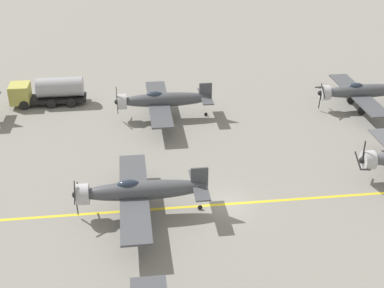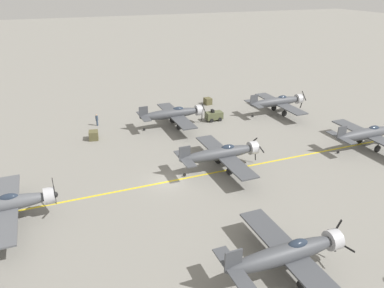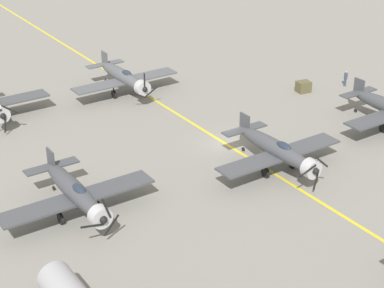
{
  "view_description": "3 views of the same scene",
  "coord_description": "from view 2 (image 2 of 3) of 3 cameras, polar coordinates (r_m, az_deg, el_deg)",
  "views": [
    {
      "loc": [
        -33.9,
        6.63,
        23.13
      ],
      "look_at": [
        5.08,
        1.75,
        2.76
      ],
      "focal_mm": 50.0,
      "sensor_mm": 36.0,
      "label": 1
    },
    {
      "loc": [
        33.93,
        -11.08,
        20.17
      ],
      "look_at": [
        -1.16,
        3.02,
        3.46
      ],
      "focal_mm": 35.0,
      "sensor_mm": 36.0,
      "label": 2
    },
    {
      "loc": [
        32.22,
        42.23,
        26.18
      ],
      "look_at": [
        6.31,
        3.59,
        3.27
      ],
      "focal_mm": 60.0,
      "sensor_mm": 36.0,
      "label": 3
    }
  ],
  "objects": [
    {
      "name": "airplane_mid_center",
      "position": [
        42.62,
        4.56,
        -1.46
      ],
      "size": [
        12.0,
        9.98,
        3.65
      ],
      "rotation": [
        0.0,
        0.0,
        0.2
      ],
      "color": "#46484D",
      "rests_on": "ground"
    },
    {
      "name": "airplane_far_center",
      "position": [
        53.07,
        25.31,
        1.45
      ],
      "size": [
        12.0,
        9.98,
        3.66
      ],
      "rotation": [
        0.0,
        0.0,
        0.14
      ],
      "color": "#484B50",
      "rests_on": "ground"
    },
    {
      "name": "tow_tractor",
      "position": [
        58.22,
        3.37,
        4.35
      ],
      "size": [
        1.57,
        2.6,
        1.79
      ],
      "color": "#515638",
      "rests_on": "ground"
    },
    {
      "name": "taxiway_stripe",
      "position": [
        41.0,
        -3.33,
        -5.68
      ],
      "size": [
        0.3,
        160.0,
        0.01
      ],
      "primitive_type": "cube",
      "color": "yellow",
      "rests_on": "ground"
    },
    {
      "name": "supply_crate_mid_lane",
      "position": [
        66.06,
        2.42,
        6.55
      ],
      "size": [
        1.42,
        1.21,
        1.13
      ],
      "primitive_type": "cube",
      "rotation": [
        0.0,
        0.0,
        0.07
      ],
      "color": "brown",
      "rests_on": "ground"
    },
    {
      "name": "airplane_near_center",
      "position": [
        37.22,
        -27.16,
        -8.31
      ],
      "size": [
        12.0,
        9.98,
        3.8
      ],
      "rotation": [
        0.0,
        0.0,
        -0.02
      ],
      "color": "#54565B",
      "rests_on": "ground"
    },
    {
      "name": "ground_plane",
      "position": [
        41.0,
        -3.33,
        -5.68
      ],
      "size": [
        400.0,
        400.0,
        0.0
      ],
      "primitive_type": "plane",
      "color": "gray"
    },
    {
      "name": "airplane_mid_right",
      "position": [
        29.0,
        14.45,
        -15.84
      ],
      "size": [
        12.0,
        9.98,
        3.73
      ],
      "rotation": [
        0.0,
        0.0,
        0.13
      ],
      "color": "#43454A",
      "rests_on": "ground"
    },
    {
      "name": "airplane_far_left",
      "position": [
        62.36,
        12.97,
        6.29
      ],
      "size": [
        12.0,
        9.98,
        3.65
      ],
      "rotation": [
        0.0,
        0.0,
        -0.05
      ],
      "color": "#484A4F",
      "rests_on": "ground"
    },
    {
      "name": "ground_crew_walking",
      "position": [
        57.7,
        -14.29,
        3.64
      ],
      "size": [
        0.39,
        0.39,
        1.78
      ],
      "color": "#334256",
      "rests_on": "ground"
    },
    {
      "name": "traffic_cone",
      "position": [
        61.18,
        3.25,
        4.82
      ],
      "size": [
        0.36,
        0.36,
        0.55
      ],
      "primitive_type": "cone",
      "color": "orange",
      "rests_on": "ground"
    },
    {
      "name": "airplane_mid_left",
      "position": [
        55.31,
        -2.84,
        4.64
      ],
      "size": [
        12.0,
        9.98,
        3.65
      ],
      "rotation": [
        0.0,
        0.0,
        -0.24
      ],
      "color": "#43464B",
      "rests_on": "ground"
    },
    {
      "name": "supply_crate_by_tanker",
      "position": [
        52.88,
        -14.77,
        1.29
      ],
      "size": [
        1.63,
        1.43,
        1.21
      ],
      "primitive_type": "cube",
      "rotation": [
        0.0,
        0.0,
        -0.17
      ],
      "color": "brown",
      "rests_on": "ground"
    }
  ]
}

